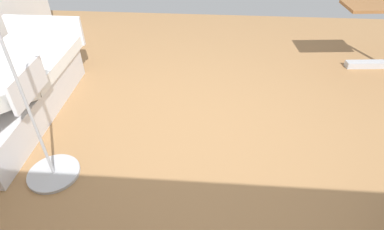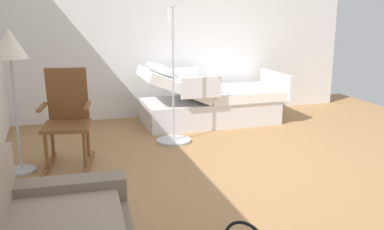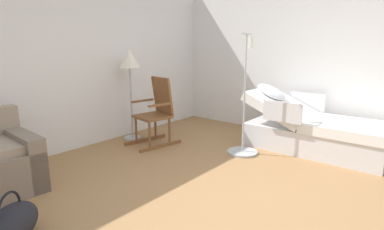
# 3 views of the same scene
# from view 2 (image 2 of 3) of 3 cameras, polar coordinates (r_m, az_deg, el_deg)

# --- Properties ---
(ground_plane) EXTENTS (6.83, 6.83, 0.00)m
(ground_plane) POSITION_cam_2_polar(r_m,az_deg,el_deg) (4.63, 8.75, -7.47)
(ground_plane) COLOR #9E7247
(side_wall) EXTENTS (0.10, 5.45, 2.70)m
(side_wall) POSITION_cam_2_polar(r_m,az_deg,el_deg) (6.92, -1.15, 11.21)
(side_wall) COLOR white
(side_wall) RESTS_ON ground
(hospital_bed) EXTENTS (1.05, 2.10, 0.97)m
(hospital_bed) POSITION_cam_2_polar(r_m,az_deg,el_deg) (6.46, 2.34, 1.59)
(hospital_bed) COLOR silver
(hospital_bed) RESTS_ON ground
(rocking_chair) EXTENTS (0.83, 0.60, 1.05)m
(rocking_chair) POSITION_cam_2_polar(r_m,az_deg,el_deg) (4.86, -15.91, -0.58)
(rocking_chair) COLOR brown
(rocking_chair) RESTS_ON ground
(floor_lamp) EXTENTS (0.34, 0.34, 1.48)m
(floor_lamp) POSITION_cam_2_polar(r_m,az_deg,el_deg) (4.67, -22.56, 7.39)
(floor_lamp) COLOR #B2B5BA
(floor_lamp) RESTS_ON ground
(iv_pole) EXTENTS (0.44, 0.44, 1.69)m
(iv_pole) POSITION_cam_2_polar(r_m,az_deg,el_deg) (5.54, -2.44, -1.00)
(iv_pole) COLOR #B2B5BA
(iv_pole) RESTS_ON ground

